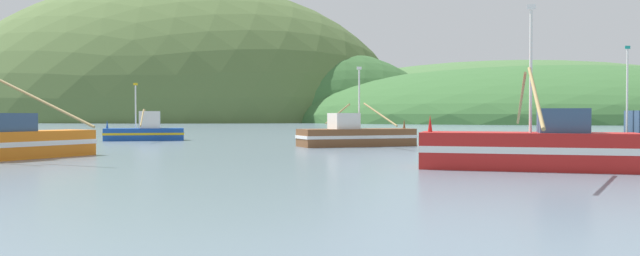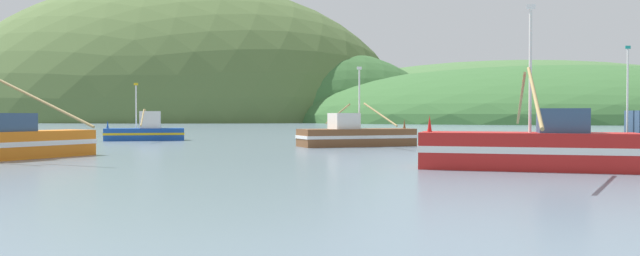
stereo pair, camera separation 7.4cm
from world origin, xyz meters
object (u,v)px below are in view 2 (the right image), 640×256
at_px(fishing_boat_blue, 146,131).
at_px(fishing_boat_red, 529,148).
at_px(fishing_boat_black, 638,138).
at_px(fishing_boat_brown, 355,135).

relative_size(fishing_boat_blue, fishing_boat_red, 0.68).
bearing_deg(fishing_boat_blue, fishing_boat_black, 145.07).
bearing_deg(fishing_boat_blue, fishing_boat_brown, 137.34).
relative_size(fishing_boat_blue, fishing_boat_black, 1.29).
distance_m(fishing_boat_brown, fishing_boat_red, 19.72).
xyz_separation_m(fishing_boat_brown, fishing_boat_red, (11.45, -16.06, 0.11)).
xyz_separation_m(fishing_boat_brown, fishing_boat_blue, (-19.94, 4.01, 0.03)).
height_order(fishing_boat_brown, fishing_boat_black, fishing_boat_black).
distance_m(fishing_boat_blue, fishing_boat_black, 38.38).
relative_size(fishing_boat_red, fishing_boat_black, 1.89).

